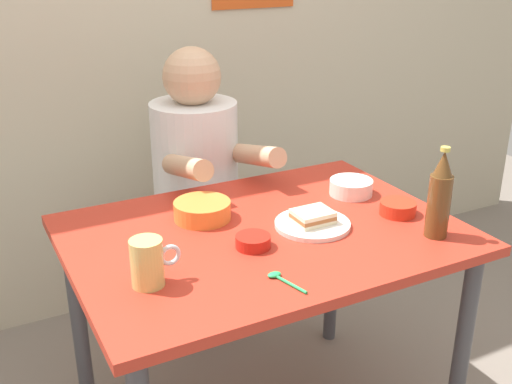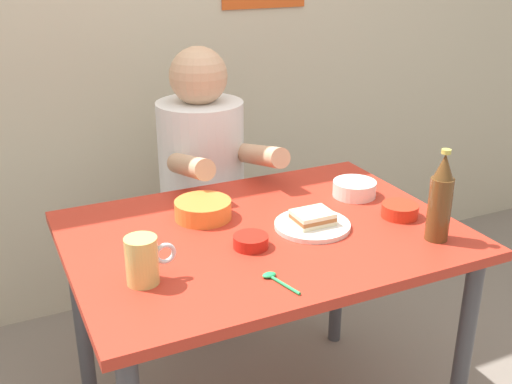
{
  "view_description": "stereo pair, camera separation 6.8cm",
  "coord_description": "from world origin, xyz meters",
  "px_view_note": "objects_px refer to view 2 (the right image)",
  "views": [
    {
      "loc": [
        -0.76,
        -1.4,
        1.51
      ],
      "look_at": [
        0.0,
        0.05,
        0.84
      ],
      "focal_mm": 43.22,
      "sensor_mm": 36.0,
      "label": 1
    },
    {
      "loc": [
        -0.7,
        -1.43,
        1.51
      ],
      "look_at": [
        0.0,
        0.05,
        0.84
      ],
      "focal_mm": 43.22,
      "sensor_mm": 36.0,
      "label": 2
    }
  ],
  "objects_px": {
    "plate_orange": "(312,225)",
    "beer_bottle": "(440,200)",
    "stool": "(205,254)",
    "dining_table": "(263,259)",
    "soup_bowl_orange": "(203,209)",
    "beer_mug": "(143,260)",
    "person_seated": "(202,156)",
    "sandwich": "(313,217)"
  },
  "relations": [
    {
      "from": "stool",
      "to": "dining_table",
      "type": "bearing_deg",
      "value": -94.16
    },
    {
      "from": "stool",
      "to": "plate_orange",
      "type": "xyz_separation_m",
      "value": [
        0.09,
        -0.67,
        0.4
      ]
    },
    {
      "from": "person_seated",
      "to": "plate_orange",
      "type": "distance_m",
      "value": 0.67
    },
    {
      "from": "sandwich",
      "to": "beer_bottle",
      "type": "height_order",
      "value": "beer_bottle"
    },
    {
      "from": "sandwich",
      "to": "beer_mug",
      "type": "xyz_separation_m",
      "value": [
        -0.52,
        -0.09,
        0.03
      ]
    },
    {
      "from": "sandwich",
      "to": "person_seated",
      "type": "bearing_deg",
      "value": 97.75
    },
    {
      "from": "beer_mug",
      "to": "beer_bottle",
      "type": "xyz_separation_m",
      "value": [
        0.8,
        -0.12,
        0.06
      ]
    },
    {
      "from": "beer_bottle",
      "to": "soup_bowl_orange",
      "type": "distance_m",
      "value": 0.68
    },
    {
      "from": "person_seated",
      "to": "stool",
      "type": "bearing_deg",
      "value": 90.0
    },
    {
      "from": "person_seated",
      "to": "beer_bottle",
      "type": "xyz_separation_m",
      "value": [
        0.36,
        -0.87,
        0.09
      ]
    },
    {
      "from": "dining_table",
      "to": "soup_bowl_orange",
      "type": "bearing_deg",
      "value": 129.37
    },
    {
      "from": "plate_orange",
      "to": "soup_bowl_orange",
      "type": "height_order",
      "value": "soup_bowl_orange"
    },
    {
      "from": "plate_orange",
      "to": "soup_bowl_orange",
      "type": "bearing_deg",
      "value": 143.0
    },
    {
      "from": "stool",
      "to": "person_seated",
      "type": "distance_m",
      "value": 0.42
    },
    {
      "from": "dining_table",
      "to": "plate_orange",
      "type": "xyz_separation_m",
      "value": [
        0.14,
        -0.04,
        0.1
      ]
    },
    {
      "from": "plate_orange",
      "to": "sandwich",
      "type": "relative_size",
      "value": 2.0
    },
    {
      "from": "plate_orange",
      "to": "beer_bottle",
      "type": "bearing_deg",
      "value": -37.44
    },
    {
      "from": "person_seated",
      "to": "beer_mug",
      "type": "bearing_deg",
      "value": -119.81
    },
    {
      "from": "soup_bowl_orange",
      "to": "beer_bottle",
      "type": "bearing_deg",
      "value": -37.22
    },
    {
      "from": "plate_orange",
      "to": "sandwich",
      "type": "bearing_deg",
      "value": -165.96
    },
    {
      "from": "beer_bottle",
      "to": "soup_bowl_orange",
      "type": "height_order",
      "value": "beer_bottle"
    },
    {
      "from": "plate_orange",
      "to": "beer_bottle",
      "type": "relative_size",
      "value": 0.84
    },
    {
      "from": "dining_table",
      "to": "sandwich",
      "type": "distance_m",
      "value": 0.19
    },
    {
      "from": "stool",
      "to": "soup_bowl_orange",
      "type": "relative_size",
      "value": 2.65
    },
    {
      "from": "beer_mug",
      "to": "beer_bottle",
      "type": "height_order",
      "value": "beer_bottle"
    },
    {
      "from": "beer_mug",
      "to": "stool",
      "type": "bearing_deg",
      "value": 60.55
    },
    {
      "from": "soup_bowl_orange",
      "to": "dining_table",
      "type": "bearing_deg",
      "value": -50.63
    },
    {
      "from": "person_seated",
      "to": "sandwich",
      "type": "height_order",
      "value": "person_seated"
    },
    {
      "from": "beer_bottle",
      "to": "plate_orange",
      "type": "bearing_deg",
      "value": 142.56
    },
    {
      "from": "beer_mug",
      "to": "soup_bowl_orange",
      "type": "height_order",
      "value": "beer_mug"
    },
    {
      "from": "plate_orange",
      "to": "beer_mug",
      "type": "xyz_separation_m",
      "value": [
        -0.52,
        -0.09,
        0.05
      ]
    },
    {
      "from": "dining_table",
      "to": "plate_orange",
      "type": "height_order",
      "value": "plate_orange"
    },
    {
      "from": "stool",
      "to": "beer_bottle",
      "type": "height_order",
      "value": "beer_bottle"
    },
    {
      "from": "stool",
      "to": "beer_bottle",
      "type": "distance_m",
      "value": 1.08
    },
    {
      "from": "stool",
      "to": "soup_bowl_orange",
      "type": "height_order",
      "value": "soup_bowl_orange"
    },
    {
      "from": "sandwich",
      "to": "soup_bowl_orange",
      "type": "bearing_deg",
      "value": 143.0
    },
    {
      "from": "person_seated",
      "to": "beer_bottle",
      "type": "bearing_deg",
      "value": -67.32
    },
    {
      "from": "person_seated",
      "to": "soup_bowl_orange",
      "type": "height_order",
      "value": "person_seated"
    },
    {
      "from": "soup_bowl_orange",
      "to": "sandwich",
      "type": "bearing_deg",
      "value": -37.0
    },
    {
      "from": "stool",
      "to": "plate_orange",
      "type": "distance_m",
      "value": 0.79
    },
    {
      "from": "dining_table",
      "to": "plate_orange",
      "type": "bearing_deg",
      "value": -17.87
    },
    {
      "from": "dining_table",
      "to": "sandwich",
      "type": "bearing_deg",
      "value": -17.87
    }
  ]
}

